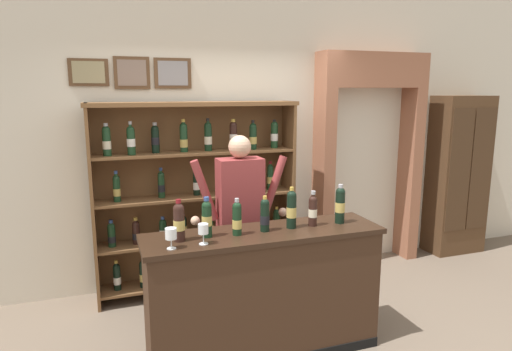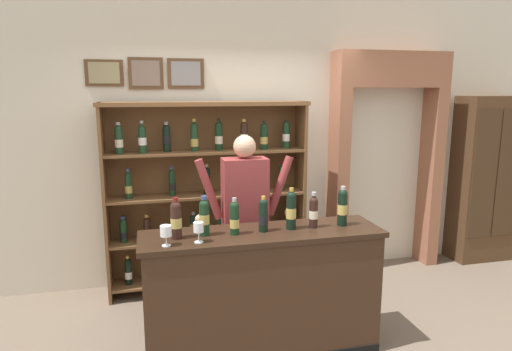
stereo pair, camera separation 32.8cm
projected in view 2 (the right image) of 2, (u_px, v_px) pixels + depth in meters
The scene contains 16 objects.
ground_plane at pixel (275, 350), 3.61m from camera, with size 14.00×14.00×0.02m, color #6B5B4C.
back_wall at pixel (235, 122), 4.84m from camera, with size 12.00×0.19×3.45m.
wine_shelf at pixel (207, 191), 4.58m from camera, with size 2.06×0.35×1.95m.
archway_doorway at pixel (383, 144), 5.16m from camera, with size 1.32×0.45×2.48m.
side_cabinet at pixel (484, 179), 5.41m from camera, with size 0.70×0.41×2.00m.
tasting_counter at pixel (262, 293), 3.49m from camera, with size 1.85×0.51×1.00m.
shopkeeper at pixel (245, 209), 3.94m from camera, with size 0.89×0.22×1.68m.
tasting_bottle_bianco at pixel (176, 219), 3.21m from camera, with size 0.08×0.08×0.31m.
tasting_bottle_riserva at pixel (204, 216), 3.28m from camera, with size 0.08×0.08×0.30m.
tasting_bottle_prosecco at pixel (234, 218), 3.31m from camera, with size 0.07×0.07×0.28m.
tasting_bottle_grappa at pixel (263, 215), 3.38m from camera, with size 0.07×0.07×0.28m.
tasting_bottle_super_tuscan at pixel (291, 209), 3.43m from camera, with size 0.08×0.08×0.33m.
tasting_bottle_brunello at pixel (314, 211), 3.48m from camera, with size 0.07×0.07×0.28m.
tasting_bottle_chianti at pixel (342, 206), 3.52m from camera, with size 0.08×0.08×0.32m.
wine_glass_spare at pixel (198, 228), 3.14m from camera, with size 0.07×0.07×0.15m.
wine_glass_right at pixel (166, 232), 3.07m from camera, with size 0.08×0.08×0.15m.
Camera 2 is at (-0.93, -3.15, 2.06)m, focal length 31.29 mm.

